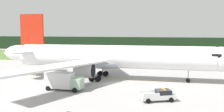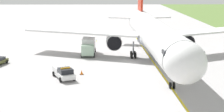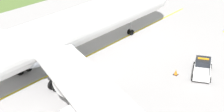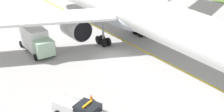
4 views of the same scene
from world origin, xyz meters
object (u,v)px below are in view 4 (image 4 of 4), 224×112
(ops_pickup_truck, at_px, (81,110))
(apron_cone, at_px, (91,97))
(airliner, at_px, (133,11))
(catering_truck, at_px, (35,39))

(ops_pickup_truck, height_order, apron_cone, ops_pickup_truck)
(airliner, distance_m, catering_truck, 13.78)
(ops_pickup_truck, xyz_separation_m, apron_cone, (-2.34, 2.51, -0.54))
(ops_pickup_truck, distance_m, apron_cone, 3.48)
(airliner, relative_size, apron_cone, 71.26)
(catering_truck, bearing_deg, airliner, 65.36)
(airliner, distance_m, apron_cone, 16.50)
(airliner, distance_m, ops_pickup_truck, 19.69)
(airliner, relative_size, ops_pickup_truck, 9.16)
(airliner, height_order, apron_cone, airliner)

